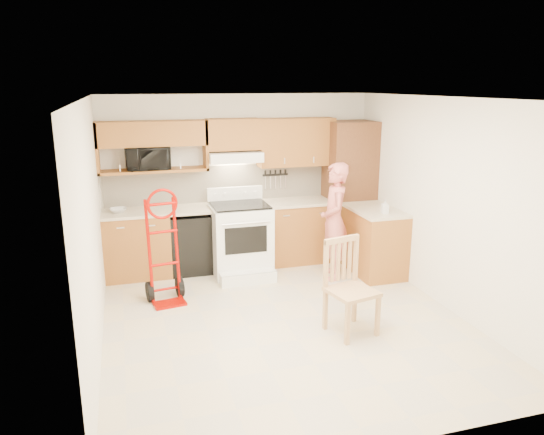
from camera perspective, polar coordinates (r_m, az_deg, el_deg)
name	(u,v)px	position (r m, az deg, el deg)	size (l,w,h in m)	color
floor	(284,321)	(6.08, 1.34, -11.34)	(4.00, 4.50, 0.02)	beige
ceiling	(286,97)	(5.47, 1.50, 13.13)	(4.00, 4.50, 0.02)	white
wall_back	(239,179)	(7.78, -3.63, 4.22)	(4.00, 0.02, 2.50)	white
wall_front	(384,294)	(3.66, 12.26, -8.25)	(4.00, 0.02, 2.50)	white
wall_left	(91,229)	(5.41, -19.35, -1.25)	(0.02, 4.50, 2.50)	white
wall_right	(445,204)	(6.52, 18.50, 1.45)	(0.02, 4.50, 2.50)	white
backsplash	(240,183)	(7.76, -3.58, 3.83)	(3.92, 0.03, 0.55)	beige
lower_cab_left	(137,245)	(7.49, -14.66, -2.95)	(0.90, 0.60, 0.90)	brown
dishwasher	(191,242)	(7.55, -8.95, -2.71)	(0.60, 0.60, 0.85)	black
lower_cab_right	(298,232)	(7.89, 2.85, -1.58)	(1.14, 0.60, 0.90)	brown
countertop_left	(157,211)	(7.38, -12.57, 0.70)	(1.50, 0.63, 0.04)	#C0B29A
countertop_right	(298,202)	(7.78, 2.90, 1.74)	(1.14, 0.63, 0.04)	#C0B29A
cab_return_right	(374,242)	(7.52, 11.14, -2.67)	(0.60, 1.00, 0.90)	brown
countertop_return	(375,210)	(7.40, 11.31, 0.80)	(0.63, 1.00, 0.04)	#C0B29A
pantry_tall	(349,190)	(8.05, 8.44, 2.99)	(0.70, 0.60, 2.10)	brown
upper_cab_left	(152,134)	(7.34, -13.10, 9.00)	(1.50, 0.33, 0.34)	brown
upper_shelf_mw	(154,170)	(7.40, -12.87, 5.08)	(1.50, 0.33, 0.04)	brown
upper_cab_center	(233,134)	(7.49, -4.32, 9.14)	(0.76, 0.33, 0.44)	brown
upper_cab_right	(296,142)	(7.75, 2.65, 8.31)	(1.14, 0.33, 0.70)	brown
range_hood	(234,156)	(7.46, -4.17, 6.72)	(0.76, 0.46, 0.14)	white
knife_strip	(275,179)	(7.86, 0.38, 4.29)	(0.40, 0.05, 0.29)	black
microwave	(147,158)	(7.37, -13.56, 6.42)	(0.58, 0.39, 0.32)	black
range	(241,234)	(7.28, -3.40, -1.78)	(0.81, 1.07, 1.19)	white
person	(334,221)	(7.15, 6.89, -0.41)	(0.59, 0.39, 1.62)	#CE6660
hand_truck	(165,252)	(6.45, -11.72, -3.78)	(0.51, 0.47, 1.30)	#A00800
dining_chair	(352,288)	(5.66, 8.82, -7.70)	(0.47, 0.51, 1.04)	tan
soap_bottle	(385,206)	(7.14, 12.36, 1.21)	(0.09, 0.09, 0.19)	white
bowl	(118,210)	(7.36, -16.59, 0.78)	(0.23, 0.23, 0.06)	white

